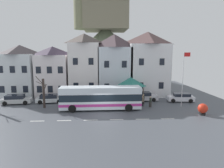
# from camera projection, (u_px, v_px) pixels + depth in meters

# --- Properties ---
(ground_plane) EXTENTS (40.00, 60.00, 0.07)m
(ground_plane) POSITION_uv_depth(u_px,v_px,m) (103.00, 115.00, 24.95)
(ground_plane) COLOR #4A4E56
(townhouse_00) EXTENTS (5.62, 6.93, 9.00)m
(townhouse_00) POSITION_uv_depth(u_px,v_px,m) (21.00, 71.00, 35.75)
(townhouse_00) COLOR silver
(townhouse_00) RESTS_ON ground_plane
(townhouse_01) EXTENTS (5.24, 5.23, 8.73)m
(townhouse_01) POSITION_uv_depth(u_px,v_px,m) (53.00, 72.00, 35.25)
(townhouse_01) COLOR white
(townhouse_01) RESTS_ON ground_plane
(townhouse_02) EXTENTS (5.04, 5.54, 10.95)m
(townhouse_02) POSITION_uv_depth(u_px,v_px,m) (85.00, 65.00, 35.52)
(townhouse_02) COLOR white
(townhouse_02) RESTS_ON ground_plane
(townhouse_03) EXTENTS (5.78, 5.49, 10.86)m
(townhouse_03) POSITION_uv_depth(u_px,v_px,m) (114.00, 65.00, 35.79)
(townhouse_03) COLOR silver
(townhouse_03) RESTS_ON ground_plane
(townhouse_04) EXTENTS (6.90, 6.59, 11.34)m
(townhouse_04) POSITION_uv_depth(u_px,v_px,m) (147.00, 64.00, 36.62)
(townhouse_04) COLOR white
(townhouse_04) RESTS_ON ground_plane
(hilltop_castle) EXTENTS (32.23, 32.23, 24.20)m
(hilltop_castle) POSITION_uv_depth(u_px,v_px,m) (105.00, 51.00, 54.82)
(hilltop_castle) COLOR #647159
(hilltop_castle) RESTS_ON ground_plane
(transit_bus) EXTENTS (10.90, 2.71, 3.14)m
(transit_bus) POSITION_uv_depth(u_px,v_px,m) (101.00, 98.00, 27.24)
(transit_bus) COLOR white
(transit_bus) RESTS_ON ground_plane
(bus_shelter) EXTENTS (3.60, 3.60, 3.87)m
(bus_shelter) POSITION_uv_depth(u_px,v_px,m) (131.00, 82.00, 31.59)
(bus_shelter) COLOR #473D33
(bus_shelter) RESTS_ON ground_plane
(parked_car_00) EXTENTS (4.52, 1.98, 1.39)m
(parked_car_00) POSITION_uv_depth(u_px,v_px,m) (143.00, 96.00, 32.47)
(parked_car_00) COLOR silver
(parked_car_00) RESTS_ON ground_plane
(parked_car_01) EXTENTS (4.36, 2.18, 1.28)m
(parked_car_01) POSITION_uv_depth(u_px,v_px,m) (50.00, 99.00, 31.18)
(parked_car_01) COLOR silver
(parked_car_01) RESTS_ON ground_plane
(parked_car_02) EXTENTS (4.48, 2.27, 1.36)m
(parked_car_02) POSITION_uv_depth(u_px,v_px,m) (16.00, 99.00, 30.44)
(parked_car_02) COLOR silver
(parked_car_02) RESTS_ON ground_plane
(parked_car_03) EXTENTS (4.20, 2.16, 1.34)m
(parked_car_03) POSITION_uv_depth(u_px,v_px,m) (181.00, 97.00, 31.88)
(parked_car_03) COLOR silver
(parked_car_03) RESTS_ON ground_plane
(pedestrian_00) EXTENTS (0.34, 0.30, 1.58)m
(pedestrian_00) POSITION_uv_depth(u_px,v_px,m) (150.00, 101.00, 28.55)
(pedestrian_00) COLOR #38332D
(pedestrian_00) RESTS_ON ground_plane
(pedestrian_01) EXTENTS (0.32, 0.35, 1.52)m
(pedestrian_01) POSITION_uv_depth(u_px,v_px,m) (143.00, 99.00, 30.13)
(pedestrian_01) COLOR #38332D
(pedestrian_01) RESTS_ON ground_plane
(pedestrian_02) EXTENTS (0.34, 0.34, 1.52)m
(pedestrian_02) POSITION_uv_depth(u_px,v_px,m) (143.00, 100.00, 29.07)
(pedestrian_02) COLOR black
(pedestrian_02) RESTS_ON ground_plane
(public_bench) EXTENTS (1.72, 0.48, 0.87)m
(public_bench) POSITION_uv_depth(u_px,v_px,m) (115.00, 96.00, 33.57)
(public_bench) COLOR brown
(public_bench) RESTS_ON ground_plane
(flagpole) EXTENTS (0.95, 0.10, 7.75)m
(flagpole) POSITION_uv_depth(u_px,v_px,m) (183.00, 76.00, 28.38)
(flagpole) COLOR silver
(flagpole) RESTS_ON ground_plane
(harbour_buoy) EXTENTS (1.20, 1.20, 1.45)m
(harbour_buoy) POSITION_uv_depth(u_px,v_px,m) (203.00, 109.00, 24.88)
(harbour_buoy) COLOR black
(harbour_buoy) RESTS_ON ground_plane
(bare_tree_00) EXTENTS (1.38, 1.74, 4.56)m
(bare_tree_00) POSITION_uv_depth(u_px,v_px,m) (44.00, 93.00, 27.96)
(bare_tree_00) COLOR #382D28
(bare_tree_00) RESTS_ON ground_plane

